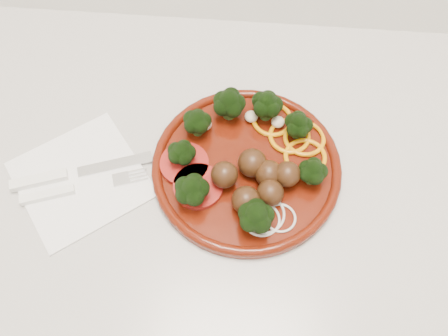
# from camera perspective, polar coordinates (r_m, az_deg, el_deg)

# --- Properties ---
(counter) EXTENTS (2.40, 0.60, 0.90)m
(counter) POSITION_cam_1_polar(r_m,az_deg,el_deg) (1.13, -11.37, -11.25)
(counter) COLOR white
(counter) RESTS_ON ground
(plate) EXTENTS (0.26, 0.26, 0.06)m
(plate) POSITION_cam_1_polar(r_m,az_deg,el_deg) (0.68, 2.61, 0.61)
(plate) COLOR #491106
(plate) RESTS_ON counter
(napkin) EXTENTS (0.22, 0.22, 0.00)m
(napkin) POSITION_cam_1_polar(r_m,az_deg,el_deg) (0.71, -16.04, -1.23)
(napkin) COLOR white
(napkin) RESTS_ON counter
(knife) EXTENTS (0.19, 0.08, 0.01)m
(knife) POSITION_cam_1_polar(r_m,az_deg,el_deg) (0.71, -17.90, -0.77)
(knife) COLOR silver
(knife) RESTS_ON napkin
(fork) EXTENTS (0.17, 0.07, 0.01)m
(fork) POSITION_cam_1_polar(r_m,az_deg,el_deg) (0.70, -17.95, -2.57)
(fork) COLOR white
(fork) RESTS_ON napkin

